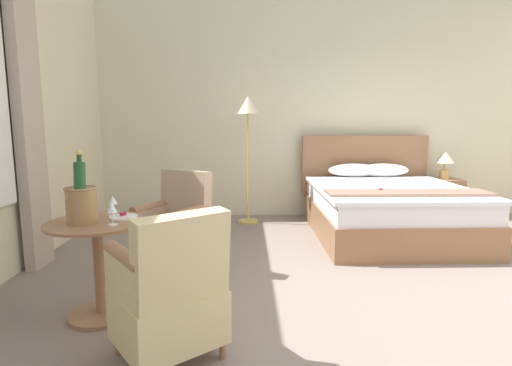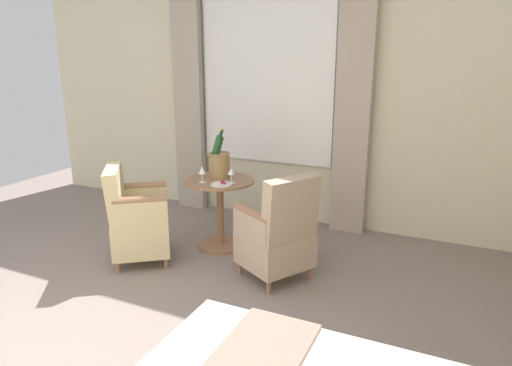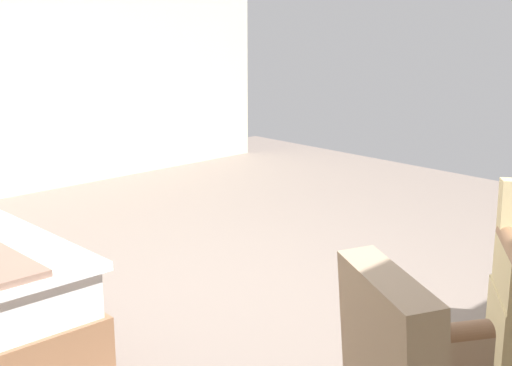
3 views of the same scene
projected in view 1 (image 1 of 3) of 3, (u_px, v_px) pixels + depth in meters
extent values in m
plane|color=gray|center=(400.00, 309.00, 2.96)|extent=(7.97, 7.97, 0.00)
cube|color=beige|center=(324.00, 110.00, 5.84)|extent=(6.59, 0.12, 3.11)
cube|color=#B6A292|center=(29.00, 122.00, 3.65)|extent=(0.10, 0.36, 2.76)
cube|color=#8E6345|center=(387.00, 222.00, 4.84)|extent=(1.72, 2.00, 0.36)
cube|color=white|center=(389.00, 198.00, 4.80)|extent=(1.67, 1.94, 0.22)
cube|color=white|center=(391.00, 188.00, 4.72)|extent=(1.76, 1.88, 0.04)
cube|color=#916F5F|center=(408.00, 193.00, 4.23)|extent=(1.72, 0.36, 0.03)
cube|color=#8E6345|center=(364.00, 164.00, 5.78)|extent=(1.81, 0.08, 0.83)
ellipsoid|color=white|center=(354.00, 170.00, 5.58)|extent=(0.73, 0.23, 0.19)
ellipsoid|color=white|center=(383.00, 170.00, 5.59)|extent=(0.73, 0.25, 0.19)
cylinder|color=#2D6628|center=(384.00, 189.00, 4.46)|extent=(0.18, 0.30, 0.01)
sphere|color=#DB2342|center=(380.00, 190.00, 4.31)|extent=(0.05, 0.05, 0.05)
ellipsoid|color=#33702D|center=(390.00, 192.00, 4.26)|extent=(0.02, 0.05, 0.01)
cube|color=white|center=(379.00, 191.00, 4.37)|extent=(0.10, 0.12, 0.00)
cube|color=#8E6345|center=(442.00, 199.00, 5.70)|extent=(0.45, 0.40, 0.58)
sphere|color=tan|center=(459.00, 190.00, 5.69)|extent=(0.02, 0.02, 0.02)
cylinder|color=tan|center=(444.00, 174.00, 5.65)|extent=(0.13, 0.13, 0.13)
cylinder|color=tan|center=(445.00, 166.00, 5.63)|extent=(0.02, 0.02, 0.10)
cone|color=beige|center=(445.00, 157.00, 5.61)|extent=(0.26, 0.26, 0.16)
cylinder|color=tan|center=(248.00, 221.00, 5.53)|extent=(0.28, 0.28, 0.03)
cylinder|color=tan|center=(248.00, 168.00, 5.42)|extent=(0.03, 0.03, 1.45)
cone|color=beige|center=(248.00, 105.00, 5.30)|extent=(0.28, 0.28, 0.24)
cylinder|color=#8E6345|center=(102.00, 314.00, 2.85)|extent=(0.46, 0.46, 0.03)
cylinder|color=#8E6345|center=(99.00, 271.00, 2.81)|extent=(0.07, 0.07, 0.67)
cylinder|color=#8E6345|center=(96.00, 223.00, 2.75)|extent=(0.68, 0.68, 0.02)
cylinder|color=#957147|center=(82.00, 206.00, 2.69)|extent=(0.20, 0.20, 0.24)
torus|color=#957147|center=(81.00, 188.00, 2.68)|extent=(0.21, 0.21, 0.02)
cylinder|color=white|center=(81.00, 191.00, 2.68)|extent=(0.18, 0.18, 0.03)
cylinder|color=#1E4723|center=(80.00, 184.00, 2.65)|extent=(0.10, 0.15, 0.30)
cylinder|color=#193D1E|center=(79.00, 158.00, 2.67)|extent=(0.04, 0.05, 0.08)
sphere|color=gold|center=(79.00, 153.00, 2.66)|extent=(0.04, 0.04, 0.04)
cylinder|color=white|center=(113.00, 225.00, 2.65)|extent=(0.07, 0.07, 0.01)
cylinder|color=white|center=(112.00, 218.00, 2.65)|extent=(0.01, 0.01, 0.08)
cone|color=white|center=(112.00, 207.00, 2.63)|extent=(0.07, 0.07, 0.07)
cylinder|color=white|center=(114.00, 215.00, 2.91)|extent=(0.07, 0.07, 0.01)
cylinder|color=white|center=(113.00, 210.00, 2.91)|extent=(0.01, 0.01, 0.08)
cone|color=white|center=(113.00, 200.00, 2.90)|extent=(0.07, 0.07, 0.06)
cylinder|color=white|center=(123.00, 217.00, 2.86)|extent=(0.20, 0.20, 0.01)
sphere|color=#A21B3E|center=(122.00, 214.00, 2.85)|extent=(0.03, 0.03, 0.03)
sphere|color=#A51F3C|center=(125.00, 213.00, 2.89)|extent=(0.03, 0.03, 0.03)
sphere|color=maroon|center=(121.00, 214.00, 2.87)|extent=(0.03, 0.03, 0.03)
cylinder|color=#8E6345|center=(138.00, 273.00, 3.51)|extent=(0.04, 0.04, 0.12)
cylinder|color=#8E6345|center=(178.00, 282.00, 3.30)|extent=(0.04, 0.04, 0.12)
cylinder|color=#8E6345|center=(170.00, 259.00, 3.88)|extent=(0.04, 0.04, 0.12)
cylinder|color=#8E6345|center=(207.00, 266.00, 3.67)|extent=(0.04, 0.04, 0.12)
cube|color=tan|center=(173.00, 248.00, 3.56)|extent=(0.71, 0.70, 0.28)
cube|color=tan|center=(186.00, 199.00, 3.67)|extent=(0.51, 0.39, 0.54)
cube|color=tan|center=(152.00, 219.00, 3.60)|extent=(0.31, 0.45, 0.21)
cylinder|color=#8E6345|center=(152.00, 208.00, 3.59)|extent=(0.31, 0.45, 0.09)
cube|color=tan|center=(190.00, 225.00, 3.40)|extent=(0.31, 0.45, 0.21)
cylinder|color=#8E6345|center=(189.00, 213.00, 3.39)|extent=(0.31, 0.45, 0.09)
cylinder|color=#8E6345|center=(188.00, 322.00, 2.66)|extent=(0.04, 0.04, 0.10)
cylinder|color=#8E6345|center=(117.00, 346.00, 2.37)|extent=(0.04, 0.04, 0.10)
cylinder|color=#8E6345|center=(222.00, 350.00, 2.33)|extent=(0.04, 0.04, 0.10)
cube|color=#D5C08B|center=(168.00, 315.00, 2.32)|extent=(0.74, 0.73, 0.31)
cube|color=#D5C08B|center=(182.00, 259.00, 2.11)|extent=(0.51, 0.44, 0.49)
cube|color=#D5C08B|center=(200.00, 261.00, 2.43)|extent=(0.34, 0.42, 0.23)
cylinder|color=#8E6345|center=(199.00, 243.00, 2.42)|extent=(0.34, 0.42, 0.09)
cube|color=#D5C08B|center=(126.00, 279.00, 2.16)|extent=(0.34, 0.42, 0.23)
cylinder|color=#8E6345|center=(125.00, 258.00, 2.14)|extent=(0.34, 0.42, 0.09)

